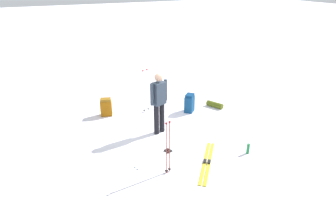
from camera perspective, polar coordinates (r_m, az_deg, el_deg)
name	(u,v)px	position (r m, az deg, el deg)	size (l,w,h in m)	color
ground_plane	(168,134)	(8.05, 0.00, -4.53)	(80.00, 80.00, 0.00)	white
skier_standing	(159,100)	(7.71, -1.76, 2.00)	(0.55, 0.31, 1.70)	black
ski_pair_near	(168,151)	(7.27, -0.01, -7.95)	(1.94, 0.75, 0.05)	silver
ski_pair_far	(207,162)	(6.95, 7.56, -9.91)	(1.23, 1.44, 0.05)	gold
backpack_large_dark	(106,107)	(9.17, -11.90, 0.63)	(0.40, 0.33, 0.56)	#94530A
backpack_bright	(190,103)	(9.24, 4.19, 1.43)	(0.41, 0.40, 0.59)	navy
ski_poles_planted_near	(146,89)	(9.07, -4.38, 4.22)	(0.22, 0.11, 1.38)	#BAB4C1
ski_poles_planted_far	(168,145)	(6.22, -0.02, -6.71)	(0.16, 0.10, 1.25)	maroon
sleeping_mat_rolled	(215,105)	(9.72, 9.06, 1.12)	(0.18, 0.18, 0.55)	#505C17
thermos_bottle	(248,149)	(7.41, 15.27, -7.16)	(0.07, 0.07, 0.26)	#177234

